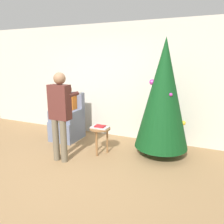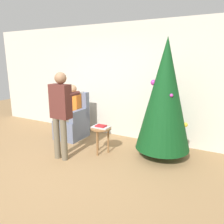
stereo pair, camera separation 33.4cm
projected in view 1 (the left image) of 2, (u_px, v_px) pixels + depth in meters
name	position (u px, v px, depth m)	size (l,w,h in m)	color
ground_plane	(60.00, 175.00, 3.63)	(14.00, 14.00, 0.00)	#99754C
wall_back	(113.00, 82.00, 5.30)	(8.00, 0.06, 2.70)	beige
christmas_tree	(163.00, 94.00, 4.13)	(1.04, 1.04, 2.28)	brown
armchair	(68.00, 123.00, 5.25)	(0.61, 0.69, 1.10)	slate
person_seated	(67.00, 110.00, 5.15)	(0.36, 0.46, 1.29)	#6B604C
person_standing	(60.00, 110.00, 3.98)	(0.41, 0.57, 1.65)	#6B604C
side_stool	(100.00, 132.00, 4.39)	(0.42, 0.42, 0.55)	olive
laptop	(100.00, 127.00, 4.36)	(0.35, 0.23, 0.02)	silver
book	(100.00, 126.00, 4.36)	(0.20, 0.15, 0.02)	#B21E23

